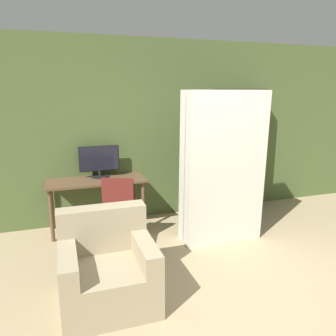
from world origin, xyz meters
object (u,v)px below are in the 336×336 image
at_px(monitor, 99,161).
at_px(office_chair, 116,224).
at_px(armchair, 107,269).
at_px(bookshelf, 231,155).
at_px(mattress_near, 227,170).
at_px(mattress_far, 219,166).

xyz_separation_m(monitor, office_chair, (0.07, -0.88, -0.62)).
height_order(monitor, office_chair, monitor).
relative_size(office_chair, armchair, 1.06).
distance_m(monitor, bookshelf, 2.14).
xyz_separation_m(office_chair, bookshelf, (2.06, 0.91, 0.57)).
distance_m(mattress_near, armchair, 1.92).
bearing_deg(monitor, mattress_far, -30.57).
bearing_deg(armchair, office_chair, 75.39).
distance_m(monitor, mattress_far, 1.69).
bearing_deg(bookshelf, armchair, -141.17).
distance_m(office_chair, bookshelf, 2.33).
bearing_deg(armchair, bookshelf, 38.83).
bearing_deg(mattress_far, mattress_near, -90.00).
height_order(office_chair, mattress_far, mattress_far).
height_order(monitor, bookshelf, bookshelf).
xyz_separation_m(office_chair, mattress_near, (1.39, -0.19, 0.62)).
height_order(bookshelf, armchair, bookshelf).
distance_m(office_chair, armchair, 0.98).
bearing_deg(mattress_far, armchair, -149.23).
bearing_deg(armchair, mattress_far, 30.77).
height_order(office_chair, armchair, office_chair).
distance_m(bookshelf, mattress_near, 1.29).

